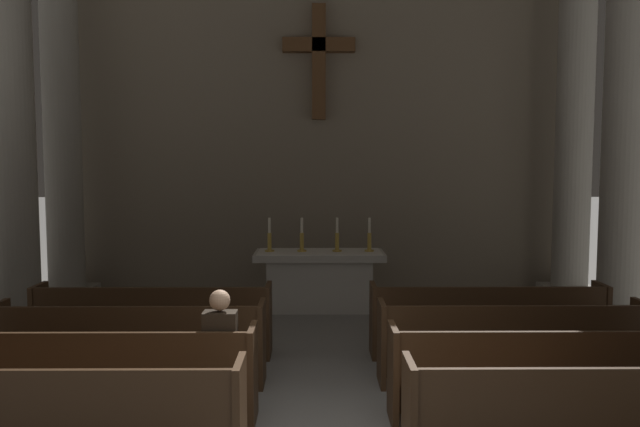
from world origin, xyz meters
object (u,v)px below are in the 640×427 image
pew_left_row_2 (98,375)px  lone_worshipper (222,352)px  pew_right_row_4 (487,320)px  column_left_third (10,82)px  pew_left_row_3 (130,344)px  column_left_fourth (61,95)px  pew_right_row_1 (594,418)px  pew_right_row_3 (513,343)px  altar (319,279)px  candlestick_outer_right (369,241)px  candlestick_inner_left (302,241)px  candlestick_outer_left (269,241)px  column_right_third (627,83)px  pew_left_row_1 (53,420)px  column_right_fourth (575,96)px  pew_left_row_4 (154,321)px  candlestick_inner_right (337,241)px  pew_right_row_2 (546,374)px

pew_left_row_2 → lone_worshipper: size_ratio=2.30×
pew_right_row_4 → column_left_third: 7.78m
pew_left_row_3 → column_left_fourth: bearing=118.7°
pew_left_row_2 → pew_right_row_1: size_ratio=1.00×
pew_right_row_3 → altar: (-2.17, 3.62, 0.06)m
pew_right_row_4 → candlestick_outer_right: candlestick_outer_right is taller
lone_worshipper → candlestick_inner_left: bearing=81.6°
pew_right_row_1 → candlestick_outer_left: (-3.02, 5.71, 0.71)m
pew_left_row_3 → column_right_third: (6.86, 2.70, 3.26)m
pew_left_row_1 → lone_worshipper: (1.19, 1.08, 0.22)m
candlestick_outer_left → candlestick_outer_right: bearing=0.0°
column_left_fourth → column_right_fourth: 9.39m
candlestick_inner_left → pew_left_row_3: bearing=-117.3°
pew_left_row_4 → lone_worshipper: 2.38m
pew_left_row_1 → candlestick_inner_right: size_ratio=5.28×
column_right_third → candlestick_inner_left: bearing=169.6°
column_right_fourth → candlestick_outer_right: (-3.84, -0.98, -2.55)m
pew_right_row_4 → candlestick_inner_left: size_ratio=5.28×
lone_worshipper → column_left_fourth: bearing=123.5°
pew_right_row_2 → column_left_fourth: 9.47m
pew_right_row_3 → column_left_third: 8.07m
pew_right_row_3 → pew_right_row_2: bearing=-90.0°
pew_right_row_3 → candlestick_inner_right: candlestick_inner_right is taller
altar → candlestick_outer_left: (-0.85, -0.00, 0.65)m
pew_right_row_4 → pew_right_row_1: bearing=-90.0°
column_left_fourth → pew_right_row_1: bearing=-44.3°
pew_right_row_4 → candlestick_outer_left: 4.03m
pew_right_row_1 → pew_right_row_3: 2.09m
pew_left_row_4 → pew_right_row_3: same height
pew_right_row_2 → candlestick_inner_right: (-1.87, 4.66, 0.71)m
pew_left_row_4 → altar: bearing=49.9°
pew_right_row_3 → pew_right_row_4: same height
pew_left_row_3 → pew_right_row_2: size_ratio=1.00×
column_left_fourth → candlestick_outer_right: 6.18m
column_left_fourth → altar: 5.77m
pew_left_row_3 → pew_right_row_4: 4.46m
column_left_fourth → lone_worshipper: (3.71, -5.61, -3.04)m
pew_left_row_3 → lone_worshipper: 1.57m
pew_left_row_2 → candlestick_inner_left: bearing=68.1°
column_right_third → altar: column_right_third is taller
pew_right_row_2 → pew_left_row_4: bearing=154.3°
pew_left_row_3 → column_right_fourth: size_ratio=0.40×
pew_right_row_4 → column_right_fourth: 5.45m
pew_right_row_2 → candlestick_outer_left: 5.60m
candlestick_inner_left → column_left_third: bearing=-168.2°
pew_left_row_3 → candlestick_outer_left: size_ratio=5.28×
pew_left_row_4 → candlestick_inner_right: 3.64m
pew_left_row_1 → pew_right_row_4: 5.35m
altar → column_left_third: bearing=-168.9°
pew_left_row_4 → candlestick_outer_left: size_ratio=5.28×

